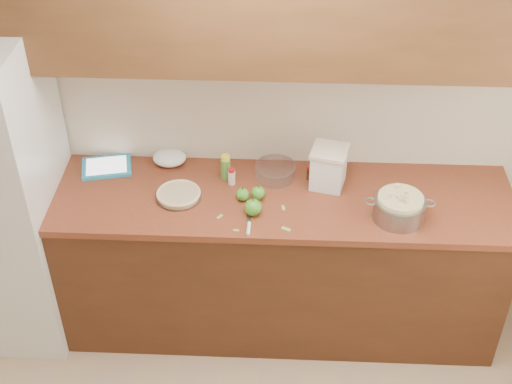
{
  "coord_description": "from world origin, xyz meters",
  "views": [
    {
      "loc": [
        0.1,
        -1.45,
        3.22
      ],
      "look_at": [
        -0.03,
        1.43,
        0.98
      ],
      "focal_mm": 50.0,
      "sensor_mm": 36.0,
      "label": 1
    }
  ],
  "objects_px": {
    "colander": "(399,208)",
    "flour_canister": "(329,167)",
    "tablet": "(107,167)",
    "pie": "(179,195)"
  },
  "relations": [
    {
      "from": "colander",
      "to": "flour_canister",
      "type": "height_order",
      "value": "flour_canister"
    },
    {
      "from": "colander",
      "to": "tablet",
      "type": "relative_size",
      "value": 1.16
    },
    {
      "from": "pie",
      "to": "tablet",
      "type": "distance_m",
      "value": 0.5
    },
    {
      "from": "colander",
      "to": "tablet",
      "type": "bearing_deg",
      "value": 167.22
    },
    {
      "from": "pie",
      "to": "flour_canister",
      "type": "height_order",
      "value": "flour_canister"
    },
    {
      "from": "colander",
      "to": "tablet",
      "type": "height_order",
      "value": "colander"
    },
    {
      "from": "flour_canister",
      "to": "tablet",
      "type": "xyz_separation_m",
      "value": [
        -1.21,
        0.09,
        -0.1
      ]
    },
    {
      "from": "pie",
      "to": "flour_canister",
      "type": "xyz_separation_m",
      "value": [
        0.78,
        0.15,
        0.09
      ]
    },
    {
      "from": "pie",
      "to": "colander",
      "type": "relative_size",
      "value": 0.68
    },
    {
      "from": "pie",
      "to": "flour_canister",
      "type": "distance_m",
      "value": 0.8
    }
  ]
}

